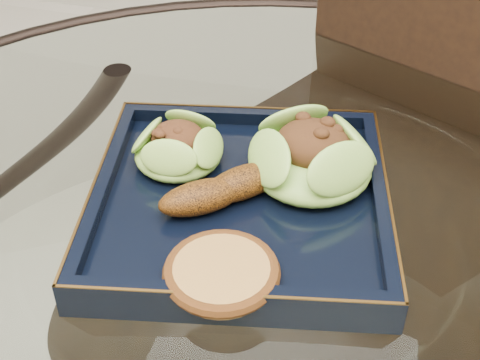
# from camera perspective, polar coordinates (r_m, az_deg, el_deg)

# --- Properties ---
(dining_chair) EXTENTS (0.57, 0.57, 1.00)m
(dining_chair) POSITION_cam_1_polar(r_m,az_deg,el_deg) (0.91, 12.07, -5.43)
(dining_chair) COLOR black
(dining_chair) RESTS_ON ground
(navy_plate) EXTENTS (0.32, 0.32, 0.02)m
(navy_plate) POSITION_cam_1_polar(r_m,az_deg,el_deg) (0.62, 0.00, -2.17)
(navy_plate) COLOR black
(navy_plate) RESTS_ON dining_table
(lettuce_wrap_left) EXTENTS (0.11, 0.11, 0.03)m
(lettuce_wrap_left) POSITION_cam_1_polar(r_m,az_deg,el_deg) (0.65, -5.32, 2.58)
(lettuce_wrap_left) COLOR #689B2D
(lettuce_wrap_left) RESTS_ON navy_plate
(lettuce_wrap_right) EXTENTS (0.14, 0.14, 0.04)m
(lettuce_wrap_right) POSITION_cam_1_polar(r_m,az_deg,el_deg) (0.63, 6.11, 1.68)
(lettuce_wrap_right) COLOR #4E8E29
(lettuce_wrap_right) RESTS_ON navy_plate
(roasted_plantain) EXTENTS (0.13, 0.14, 0.03)m
(roasted_plantain) POSITION_cam_1_polar(r_m,az_deg,el_deg) (0.61, 0.28, -0.20)
(roasted_plantain) COLOR #6B370B
(roasted_plantain) RESTS_ON navy_plate
(crumb_patty) EXTENTS (0.09, 0.09, 0.02)m
(crumb_patty) POSITION_cam_1_polar(r_m,az_deg,el_deg) (0.54, -1.58, -8.01)
(crumb_patty) COLOR #C39041
(crumb_patty) RESTS_ON navy_plate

